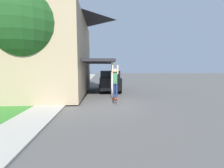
{
  "coord_description": "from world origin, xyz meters",
  "views": [
    {
      "loc": [
        -0.5,
        -9.28,
        2.31
      ],
      "look_at": [
        0.24,
        1.53,
        1.16
      ],
      "focal_mm": 24.0,
      "sensor_mm": 36.0,
      "label": 1
    }
  ],
  "objects": [
    {
      "name": "lawn",
      "position": [
        -8.0,
        6.0,
        0.04
      ],
      "size": [
        10.0,
        80.0,
        0.08
      ],
      "color": "#387F2D",
      "rests_on": "ground_plane"
    },
    {
      "name": "skateboard",
      "position": [
        0.32,
        -0.02,
        0.36
      ],
      "size": [
        0.3,
        0.78,
        0.27
      ],
      "color": "#B73D23",
      "rests_on": "ground_plane"
    },
    {
      "name": "house",
      "position": [
        -7.24,
        4.21,
        4.58
      ],
      "size": [
        13.48,
        9.78,
        8.73
      ],
      "color": "tan",
      "rests_on": "lawn"
    },
    {
      "name": "ground_plane",
      "position": [
        0.0,
        0.0,
        0.0
      ],
      "size": [
        120.0,
        120.0,
        0.0
      ],
      "primitive_type": "plane",
      "color": "#54514F"
    },
    {
      "name": "sidewalk",
      "position": [
        -3.6,
        6.0,
        0.05
      ],
      "size": [
        1.8,
        80.0,
        0.1
      ],
      "color": "#ADA89E",
      "rests_on": "ground_plane"
    },
    {
      "name": "suv_parked",
      "position": [
        0.27,
        6.03,
        1.11
      ],
      "size": [
        2.1,
        5.12,
        2.06
      ],
      "color": "black",
      "rests_on": "ground_plane"
    },
    {
      "name": "car_down_street",
      "position": [
        1.46,
        16.85,
        0.63
      ],
      "size": [
        1.91,
        4.07,
        1.28
      ],
      "color": "#B7B7BC",
      "rests_on": "ground_plane"
    },
    {
      "name": "lawn_tree_near",
      "position": [
        -5.04,
        0.77,
        4.87
      ],
      "size": [
        4.33,
        4.33,
        6.97
      ],
      "color": "brown",
      "rests_on": "lawn"
    },
    {
      "name": "skateboarder",
      "position": [
        0.32,
        -0.07,
        1.55
      ],
      "size": [
        0.41,
        0.23,
        1.99
      ],
      "color": "navy",
      "rests_on": "ground_plane"
    }
  ]
}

